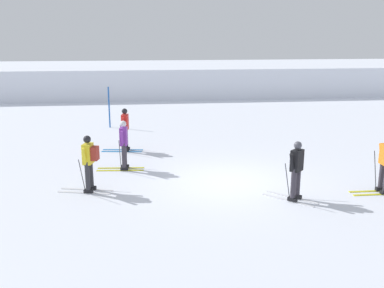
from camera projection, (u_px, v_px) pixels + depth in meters
name	position (u px, v px, depth m)	size (l,w,h in m)	color
ground_plane	(229.00, 182.00, 13.97)	(120.00, 120.00, 0.00)	silver
far_snow_ridge	(178.00, 80.00, 33.46)	(80.00, 7.17, 2.09)	silver
skier_black	(296.00, 169.00, 12.28)	(1.39, 1.40, 1.71)	silver
skier_red	(125.00, 128.00, 17.41)	(1.63, 1.00, 1.71)	#237AC6
skier_purple	(124.00, 144.00, 15.06)	(1.62, 1.00, 1.71)	gold
skier_yellow	(89.00, 161.00, 12.93)	(1.64, 0.98, 1.71)	silver
trail_marker_pole	(109.00, 107.00, 21.70)	(0.07, 0.07, 2.00)	#1E56AD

